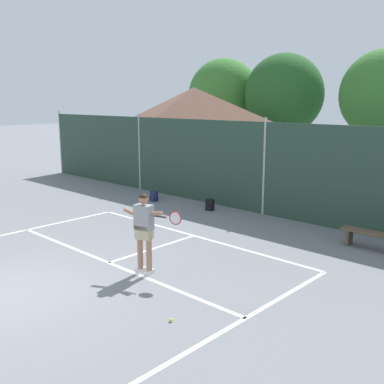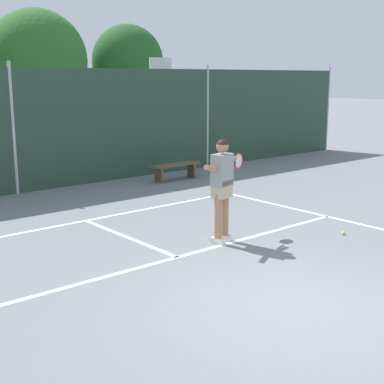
{
  "view_description": "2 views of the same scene",
  "coord_description": "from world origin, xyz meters",
  "px_view_note": "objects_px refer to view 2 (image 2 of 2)",
  "views": [
    {
      "loc": [
        8.5,
        -3.62,
        3.87
      ],
      "look_at": [
        0.72,
        4.66,
        1.53
      ],
      "focal_mm": 41.89,
      "sensor_mm": 36.0,
      "label": 1
    },
    {
      "loc": [
        -5.28,
        -4.13,
        2.92
      ],
      "look_at": [
        1.32,
        3.66,
        0.73
      ],
      "focal_mm": 50.36,
      "sensor_mm": 36.0,
      "label": 2
    }
  ],
  "objects_px": {
    "basketball_hoop": "(160,95)",
    "tennis_player": "(222,181)",
    "courtside_bench": "(176,168)",
    "tennis_ball": "(344,233)"
  },
  "relations": [
    {
      "from": "basketball_hoop",
      "to": "tennis_player",
      "type": "distance_m",
      "value": 9.63
    },
    {
      "from": "basketball_hoop",
      "to": "courtside_bench",
      "type": "bearing_deg",
      "value": -120.14
    },
    {
      "from": "tennis_ball",
      "to": "tennis_player",
      "type": "bearing_deg",
      "value": 149.94
    },
    {
      "from": "basketball_hoop",
      "to": "tennis_ball",
      "type": "height_order",
      "value": "basketball_hoop"
    },
    {
      "from": "basketball_hoop",
      "to": "courtside_bench",
      "type": "xyz_separation_m",
      "value": [
        -1.78,
        -3.06,
        -1.95
      ]
    },
    {
      "from": "tennis_ball",
      "to": "courtside_bench",
      "type": "height_order",
      "value": "courtside_bench"
    },
    {
      "from": "tennis_ball",
      "to": "courtside_bench",
      "type": "distance_m",
      "value": 6.44
    },
    {
      "from": "basketball_hoop",
      "to": "tennis_ball",
      "type": "distance_m",
      "value": 10.08
    },
    {
      "from": "basketball_hoop",
      "to": "tennis_player",
      "type": "bearing_deg",
      "value": -120.47
    },
    {
      "from": "tennis_player",
      "to": "tennis_ball",
      "type": "height_order",
      "value": "tennis_player"
    }
  ]
}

